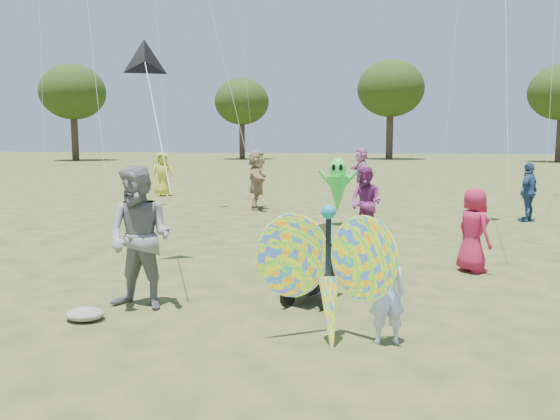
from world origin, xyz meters
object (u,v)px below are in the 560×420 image
at_px(crowd_j, 361,171).
at_px(crowd_e, 366,203).
at_px(adult_man, 140,238).
at_px(crowd_g, 163,174).
at_px(butterfly_kite, 329,275).
at_px(jogging_stroller, 310,256).
at_px(alien_kite, 338,188).
at_px(crowd_a, 473,230).
at_px(child_girl, 387,294).
at_px(crowd_d, 257,180).
at_px(crowd_c, 528,192).

bearing_deg(crowd_j, crowd_e, -13.10).
distance_m(adult_man, crowd_g, 14.57).
bearing_deg(crowd_e, butterfly_kite, -55.94).
bearing_deg(jogging_stroller, alien_kite, 116.33).
bearing_deg(crowd_a, crowd_e, 4.25).
bearing_deg(jogging_stroller, butterfly_kite, -50.41).
distance_m(crowd_g, jogging_stroller, 14.80).
bearing_deg(child_girl, jogging_stroller, -71.31).
distance_m(crowd_g, butterfly_kite, 16.33).
relative_size(adult_man, crowd_e, 1.17).
bearing_deg(child_girl, crowd_e, -102.39).
distance_m(child_girl, crowd_d, 11.58).
bearing_deg(crowd_c, child_girl, 13.97).
xyz_separation_m(crowd_e, crowd_j, (-0.51, 10.16, 0.13)).
distance_m(adult_man, crowd_a, 5.42).
bearing_deg(crowd_d, jogging_stroller, -174.20).
xyz_separation_m(crowd_d, butterfly_kite, (3.34, -10.94, -0.17)).
xyz_separation_m(crowd_a, jogging_stroller, (-2.45, -2.11, -0.09)).
relative_size(crowd_j, butterfly_kite, 1.07).
xyz_separation_m(child_girl, butterfly_kite, (-0.62, -0.06, 0.21)).
bearing_deg(crowd_e, adult_man, -80.04).
relative_size(child_girl, alien_kite, 0.63).
bearing_deg(alien_kite, crowd_j, 88.21).
distance_m(crowd_a, crowd_d, 9.08).
bearing_deg(crowd_g, crowd_j, -2.34).
relative_size(child_girl, adult_man, 0.59).
height_order(child_girl, jogging_stroller, child_girl).
relative_size(child_girl, butterfly_kite, 0.63).
height_order(child_girl, crowd_d, crowd_d).
distance_m(adult_man, crowd_d, 10.22).
bearing_deg(crowd_c, jogging_stroller, 5.05).
distance_m(adult_man, alien_kite, 7.67).
bearing_deg(adult_man, crowd_d, 102.32).
height_order(crowd_a, crowd_c, crowd_c).
relative_size(butterfly_kite, alien_kite, 1.00).
distance_m(crowd_a, crowd_g, 14.58).
relative_size(child_girl, crowd_g, 0.64).
distance_m(crowd_c, alien_kite, 5.26).
height_order(crowd_g, butterfly_kite, crowd_g).
distance_m(crowd_e, butterfly_kite, 6.38).
xyz_separation_m(crowd_c, jogging_stroller, (-4.81, -8.30, -0.18)).
bearing_deg(crowd_a, butterfly_kite, 120.62).
bearing_deg(alien_kite, adult_man, -104.69).
bearing_deg(butterfly_kite, crowd_c, 65.86).
height_order(crowd_a, alien_kite, alien_kite).
bearing_deg(crowd_g, crowd_a, -65.78).
relative_size(crowd_a, jogging_stroller, 1.23).
height_order(crowd_d, jogging_stroller, crowd_d).
bearing_deg(adult_man, crowd_j, 89.78).
bearing_deg(jogging_stroller, crowd_a, 65.50).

